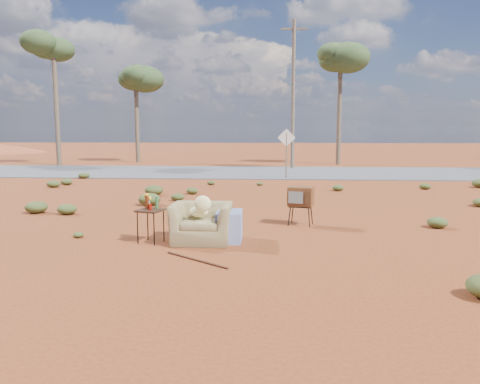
{
  "coord_description": "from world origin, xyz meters",
  "views": [
    {
      "loc": [
        0.85,
        -8.53,
        2.13
      ],
      "look_at": [
        0.18,
        1.46,
        0.8
      ],
      "focal_mm": 35.0,
      "sensor_mm": 36.0,
      "label": 1
    }
  ],
  "objects": [
    {
      "name": "rusty_bar",
      "position": [
        -0.36,
        -1.15,
        0.02
      ],
      "size": [
        1.15,
        0.91,
        0.04
      ],
      "primitive_type": "cylinder",
      "rotation": [
        0.0,
        1.57,
        -0.66
      ],
      "color": "#532B16",
      "rests_on": "ground"
    },
    {
      "name": "side_table",
      "position": [
        -1.44,
        0.08,
        0.66
      ],
      "size": [
        0.55,
        0.55,
        0.91
      ],
      "rotation": [
        0.0,
        0.0,
        -0.29
      ],
      "color": "#3C2515",
      "rests_on": "ground"
    },
    {
      "name": "scrub_patch",
      "position": [
        -0.82,
        4.41,
        0.14
      ],
      "size": [
        17.49,
        8.07,
        0.33
      ],
      "color": "#404C21",
      "rests_on": "ground"
    },
    {
      "name": "armchair",
      "position": [
        -0.37,
        0.2,
        0.46
      ],
      "size": [
        1.34,
        0.86,
        0.99
      ],
      "rotation": [
        0.0,
        0.0,
        0.02
      ],
      "color": "olive",
      "rests_on": "ground"
    },
    {
      "name": "highway",
      "position": [
        0.0,
        15.0,
        0.02
      ],
      "size": [
        140.0,
        7.0,
        0.04
      ],
      "primitive_type": "cube",
      "color": "#565659",
      "rests_on": "ground"
    },
    {
      "name": "road_sign",
      "position": [
        1.5,
        12.0,
        1.5
      ],
      "size": [
        0.78,
        0.06,
        2.19
      ],
      "color": "brown",
      "rests_on": "ground"
    },
    {
      "name": "utility_pole_center",
      "position": [
        2.0,
        17.5,
        4.15
      ],
      "size": [
        1.4,
        0.2,
        8.0
      ],
      "color": "brown",
      "rests_on": "ground"
    },
    {
      "name": "tv_unit",
      "position": [
        1.52,
        1.88,
        0.64
      ],
      "size": [
        0.63,
        0.55,
        0.87
      ],
      "rotation": [
        0.0,
        0.0,
        -0.25
      ],
      "color": "black",
      "rests_on": "ground"
    },
    {
      "name": "eucalyptus_near_left",
      "position": [
        -8.0,
        22.0,
        5.45
      ],
      "size": [
        3.2,
        3.2,
        6.6
      ],
      "color": "brown",
      "rests_on": "ground"
    },
    {
      "name": "ground",
      "position": [
        0.0,
        0.0,
        0.0
      ],
      "size": [
        140.0,
        140.0,
        0.0
      ],
      "primitive_type": "plane",
      "color": "brown",
      "rests_on": "ground"
    },
    {
      "name": "eucalyptus_left",
      "position": [
        -12.0,
        19.0,
        6.92
      ],
      "size": [
        3.2,
        3.2,
        8.1
      ],
      "color": "brown",
      "rests_on": "ground"
    },
    {
      "name": "eucalyptus_center",
      "position": [
        5.0,
        21.0,
        6.43
      ],
      "size": [
        3.2,
        3.2,
        7.6
      ],
      "color": "brown",
      "rests_on": "ground"
    }
  ]
}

